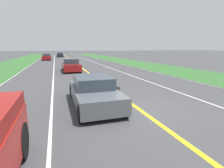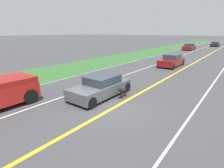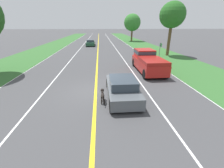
# 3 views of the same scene
# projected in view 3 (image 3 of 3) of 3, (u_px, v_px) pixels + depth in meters

# --- Properties ---
(ground_plane) EXTENTS (400.00, 400.00, 0.00)m
(ground_plane) POSITION_uv_depth(u_px,v_px,m) (96.00, 91.00, 10.29)
(ground_plane) COLOR #424244
(centre_divider_line) EXTENTS (0.18, 160.00, 0.01)m
(centre_divider_line) POSITION_uv_depth(u_px,v_px,m) (96.00, 91.00, 10.28)
(centre_divider_line) COLOR yellow
(centre_divider_line) RESTS_ON ground
(lane_edge_line_right) EXTENTS (0.14, 160.00, 0.01)m
(lane_edge_line_right) POSITION_uv_depth(u_px,v_px,m) (193.00, 88.00, 10.80)
(lane_edge_line_right) COLOR white
(lane_edge_line_right) RESTS_ON ground
(lane_dash_same_dir) EXTENTS (0.10, 160.00, 0.01)m
(lane_dash_same_dir) POSITION_uv_depth(u_px,v_px,m) (145.00, 90.00, 10.54)
(lane_dash_same_dir) COLOR white
(lane_dash_same_dir) RESTS_ON ground
(lane_dash_oncoming) EXTENTS (0.10, 160.00, 0.01)m
(lane_dash_oncoming) POSITION_uv_depth(u_px,v_px,m) (43.00, 93.00, 10.03)
(lane_dash_oncoming) COLOR white
(lane_dash_oncoming) RESTS_ON ground
(ego_car) EXTENTS (1.82, 4.22, 1.30)m
(ego_car) POSITION_uv_depth(u_px,v_px,m) (122.00, 88.00, 9.26)
(ego_car) COLOR #51565B
(ego_car) RESTS_ON ground
(dog) EXTENTS (0.23, 1.12, 0.74)m
(dog) POSITION_uv_depth(u_px,v_px,m) (103.00, 95.00, 8.73)
(dog) COLOR black
(dog) RESTS_ON ground
(pickup_truck) EXTENTS (2.08, 5.48, 1.93)m
(pickup_truck) POSITION_uv_depth(u_px,v_px,m) (148.00, 61.00, 14.66)
(pickup_truck) COLOR red
(pickup_truck) RESTS_ON ground
(oncoming_car) EXTENTS (1.86, 4.70, 1.28)m
(oncoming_car) POSITION_uv_depth(u_px,v_px,m) (91.00, 43.00, 33.48)
(oncoming_car) COLOR #1E472D
(oncoming_car) RESTS_ON ground
(roadside_tree_right_near) EXTENTS (3.51, 3.51, 7.36)m
(roadside_tree_right_near) POSITION_uv_depth(u_px,v_px,m) (172.00, 15.00, 20.60)
(roadside_tree_right_near) COLOR brown
(roadside_tree_right_near) RESTS_ON ground
(roadside_tree_right_far) EXTENTS (4.60, 4.60, 7.32)m
(roadside_tree_right_far) POSITION_uv_depth(u_px,v_px,m) (132.00, 23.00, 41.64)
(roadside_tree_right_far) COLOR brown
(roadside_tree_right_far) RESTS_ON ground
(street_sign) EXTENTS (0.11, 0.64, 2.31)m
(street_sign) POSITION_uv_depth(u_px,v_px,m) (160.00, 50.00, 18.12)
(street_sign) COLOR gray
(street_sign) RESTS_ON ground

